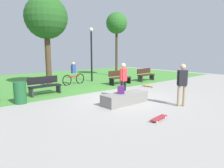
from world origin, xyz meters
The scene contains 16 objects.
ground_plane centered at (0.00, 0.00, 0.00)m, with size 28.00×28.00×0.00m, color #9E9993.
grass_lawn centered at (0.00, 7.98, 0.00)m, with size 26.60×12.04×0.01m, color #478C38.
concrete_ledge centered at (-0.66, -0.84, 0.23)m, with size 2.10×0.71×0.46m, color gray.
backpack_on_ledge centered at (-0.89, -0.84, 0.62)m, with size 0.28×0.20×0.32m, color #4C1E66.
skater_performing_trick centered at (0.76, -2.60, 0.99)m, with size 0.38×0.35×1.69m.
skater_watching centered at (0.08, 0.02, 0.95)m, with size 0.43×0.23×1.63m.
skateboard_by_ledge centered at (-1.30, -3.05, 0.06)m, with size 0.82×0.32×0.08m.
skateboard_spare centered at (3.37, 1.23, 0.06)m, with size 0.22×0.80×0.08m.
park_bench_near_path centered at (2.71, 3.08, 0.48)m, with size 1.61×0.52×0.91m.
park_bench_far_left centered at (-2.42, 3.13, 0.48)m, with size 1.62×0.56×0.91m.
park_bench_center_lawn centered at (5.29, 3.03, 0.48)m, with size 1.63×0.60×0.91m.
tree_tall_oak centered at (5.77, 6.77, 4.50)m, with size 1.81×1.81×5.48m.
tree_slender_maple centered at (-1.11, 5.50, 4.14)m, with size 2.57×2.57×5.48m.
lamp_post centered at (2.14, 5.44, 2.35)m, with size 0.28×0.28×3.82m.
trash_bin centered at (-3.95, 2.06, 0.46)m, with size 0.50×0.50×0.92m, color #1E592D.
cyclist_on_bicycle centered at (0.39, 5.04, 0.63)m, with size 1.81×0.34×1.52m.
Camera 1 is at (-6.63, -6.88, 2.17)m, focal length 33.33 mm.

